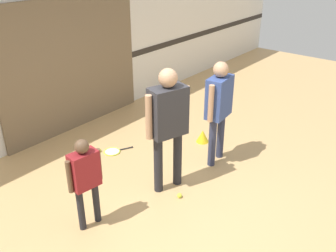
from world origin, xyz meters
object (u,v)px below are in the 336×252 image
Objects in this scene: person_instructor at (168,118)px; racket_spare_on_floor at (113,151)px; person_student_right at (219,102)px; tennis_ball_by_spare_racket at (99,150)px; person_student_left at (85,174)px; tennis_ball_near_instructor at (180,196)px; training_cone at (203,136)px; tennis_ball_stray_left at (179,162)px.

person_instructor reaches higher than racket_spare_on_floor.
person_student_right reaches higher than tennis_ball_by_spare_racket.
racket_spare_on_floor is (1.39, 1.07, -0.72)m from person_student_left.
person_student_right reaches higher than person_student_left.
person_instructor is 1.08× the size of person_student_right.
tennis_ball_near_instructor is 0.30× the size of training_cone.
person_instructor is 7.91× the size of training_cone.
tennis_ball_stray_left is (0.55, -1.24, 0.00)m from tennis_ball_by_spare_racket.
person_instructor is at bearing -14.49° from person_student_right.
person_student_right is at bearing -58.68° from tennis_ball_by_spare_racket.
person_student_left reaches higher than training_cone.
person_student_left is at bearing -177.19° from training_cone.
tennis_ball_near_instructor and tennis_ball_stray_left have the same top height.
person_student_left is 1.41m from tennis_ball_near_instructor.
person_instructor is at bearing -90.92° from tennis_ball_by_spare_racket.
person_student_right is at bearing -2.18° from person_student_left.
training_cone is (1.50, 0.65, 0.08)m from tennis_ball_near_instructor.
person_instructor is at bearing 70.00° from tennis_ball_near_instructor.
person_student_left is 17.90× the size of tennis_ball_stray_left.
tennis_ball_by_spare_racket is at bearing -65.43° from person_student_right.
person_instructor is 1.09m from tennis_ball_near_instructor.
tennis_ball_near_instructor is 1.64m from training_cone.
tennis_ball_by_spare_racket is at bearing 52.73° from person_student_left.
person_student_right is 2.14m from tennis_ball_by_spare_racket.
tennis_ball_by_spare_racket is (0.13, 1.78, 0.00)m from tennis_ball_near_instructor.
person_instructor is 26.36× the size of tennis_ball_stray_left.
tennis_ball_near_instructor is at bearing -94.13° from tennis_ball_by_spare_racket.
tennis_ball_by_spare_racket is 1.77m from training_cone.
tennis_ball_stray_left is at bearing -171.92° from training_cone.
training_cone is at bearing -133.62° from person_student_right.
racket_spare_on_floor is 1.54m from training_cone.
person_student_right is at bearing 9.47° from person_instructor.
tennis_ball_by_spare_racket is at bearing 113.74° from tennis_ball_stray_left.
person_student_left is 2.68m from training_cone.
tennis_ball_near_instructor is 0.86m from tennis_ball_stray_left.
tennis_ball_by_spare_racket is 1.36m from tennis_ball_stray_left.
tennis_ball_near_instructor is (1.11, -0.52, -0.70)m from person_student_left.
tennis_ball_near_instructor is at bearing -156.45° from training_cone.
racket_spare_on_floor is at bearing -49.90° from tennis_ball_by_spare_racket.
tennis_ball_by_spare_racket is (-0.99, 1.63, -0.97)m from person_student_right.
racket_spare_on_floor is 7.84× the size of tennis_ball_stray_left.
tennis_ball_stray_left is 0.30× the size of training_cone.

